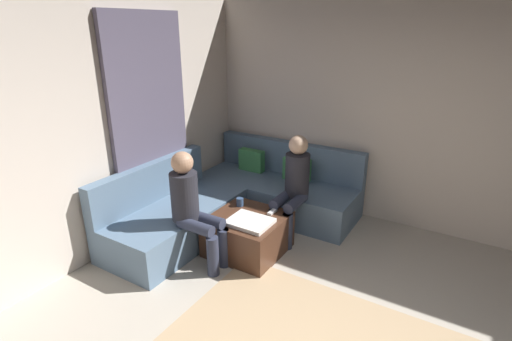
{
  "coord_description": "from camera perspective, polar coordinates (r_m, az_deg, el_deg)",
  "views": [
    {
      "loc": [
        0.44,
        -1.78,
        2.36
      ],
      "look_at": [
        -1.63,
        1.63,
        0.85
      ],
      "focal_mm": 27.24,
      "sensor_mm": 36.0,
      "label": 1
    }
  ],
  "objects": [
    {
      "name": "person_on_couch_side",
      "position": [
        3.96,
        -9.32,
        -5.0
      ],
      "size": [
        0.6,
        0.3,
        1.2
      ],
      "rotation": [
        0.0,
        0.0,
        -1.57
      ],
      "color": "#2D3347",
      "rests_on": "ground_plane"
    },
    {
      "name": "person_on_couch_back",
      "position": [
        4.44,
        5.5,
        -1.89
      ],
      "size": [
        0.3,
        0.6,
        1.2
      ],
      "rotation": [
        0.0,
        0.0,
        3.14
      ],
      "color": "#2D3347",
      "rests_on": "ground_plane"
    },
    {
      "name": "game_remote",
      "position": [
        4.28,
        2.43,
        -6.06
      ],
      "size": [
        0.05,
        0.15,
        0.02
      ],
      "primitive_type": "cube",
      "color": "white",
      "rests_on": "ottoman"
    },
    {
      "name": "folded_blanket",
      "position": [
        4.05,
        -0.92,
        -7.55
      ],
      "size": [
        0.44,
        0.36,
        0.04
      ],
      "primitive_type": "cube",
      "color": "white",
      "rests_on": "ottoman"
    },
    {
      "name": "wall_back",
      "position": [
        4.84,
        25.54,
        6.69
      ],
      "size": [
        6.0,
        0.12,
        2.7
      ],
      "primitive_type": "cube",
      "color": "beige",
      "rests_on": "ground_plane"
    },
    {
      "name": "sectional_couch",
      "position": [
        4.9,
        -3.01,
        -4.39
      ],
      "size": [
        2.1,
        2.55,
        0.87
      ],
      "color": "slate",
      "rests_on": "ground_plane"
    },
    {
      "name": "wall_left",
      "position": [
        3.95,
        -29.91,
        3.14
      ],
      "size": [
        0.12,
        6.0,
        2.7
      ],
      "primitive_type": "cube",
      "color": "beige",
      "rests_on": "ground_plane"
    },
    {
      "name": "ottoman",
      "position": [
        4.3,
        -1.18,
        -9.27
      ],
      "size": [
        0.76,
        0.76,
        0.42
      ],
      "primitive_type": "cube",
      "color": "#4C2D1E",
      "rests_on": "ground_plane"
    },
    {
      "name": "curtain_panel",
      "position": [
        4.63,
        -15.18,
        6.16
      ],
      "size": [
        0.06,
        1.1,
        2.5
      ],
      "primitive_type": "cube",
      "color": "#595166",
      "rests_on": "ground_plane"
    },
    {
      "name": "coffee_mug",
      "position": [
        4.42,
        -2.37,
        -4.63
      ],
      "size": [
        0.08,
        0.08,
        0.1
      ],
      "primitive_type": "cylinder",
      "color": "#334C72",
      "rests_on": "ottoman"
    }
  ]
}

